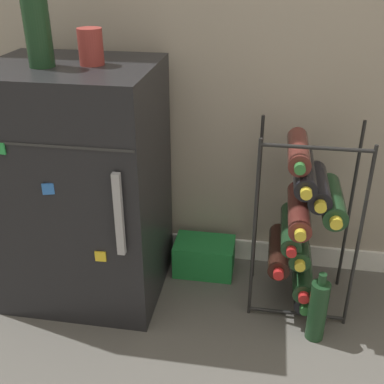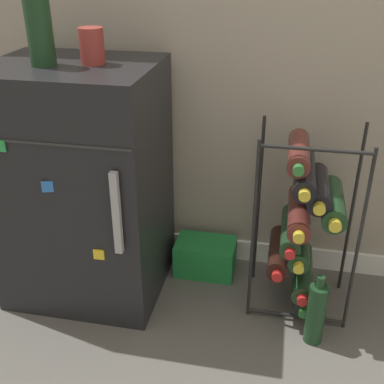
{
  "view_description": "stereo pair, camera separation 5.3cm",
  "coord_description": "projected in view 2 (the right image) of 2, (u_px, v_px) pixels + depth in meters",
  "views": [
    {
      "loc": [
        0.12,
        -1.04,
        1.2
      ],
      "look_at": [
        -0.13,
        0.43,
        0.43
      ],
      "focal_mm": 45.0,
      "sensor_mm": 36.0,
      "label": 1
    },
    {
      "loc": [
        0.17,
        -1.03,
        1.2
      ],
      "look_at": [
        -0.13,
        0.43,
        0.43
      ],
      "focal_mm": 45.0,
      "sensor_mm": 36.0,
      "label": 2
    }
  ],
  "objects": [
    {
      "name": "fridge_top_bottle",
      "position": [
        39.0,
        28.0,
        1.45
      ],
      "size": [
        0.08,
        0.08,
        0.26
      ],
      "color": "#19381E",
      "rests_on": "mini_fridge"
    },
    {
      "name": "loose_bottle_floor",
      "position": [
        316.0,
        313.0,
        1.59
      ],
      "size": [
        0.06,
        0.06,
        0.26
      ],
      "color": "#19381E",
      "rests_on": "ground_plane"
    },
    {
      "name": "mini_fridge",
      "position": [
        84.0,
        185.0,
        1.73
      ],
      "size": [
        0.55,
        0.49,
        0.86
      ],
      "color": "black",
      "rests_on": "ground_plane"
    },
    {
      "name": "ground_plane",
      "position": [
        205.0,
        384.0,
        1.48
      ],
      "size": [
        14.0,
        14.0,
        0.0
      ],
      "primitive_type": "plane",
      "color": "#56544F"
    },
    {
      "name": "wine_rack",
      "position": [
        303.0,
        224.0,
        1.67
      ],
      "size": [
        0.35,
        0.33,
        0.68
      ],
      "color": "black",
      "rests_on": "ground_plane"
    },
    {
      "name": "soda_box",
      "position": [
        205.0,
        257.0,
        1.96
      ],
      "size": [
        0.24,
        0.15,
        0.14
      ],
      "color": "#1E7F38",
      "rests_on": "ground_plane"
    },
    {
      "name": "fridge_top_cup",
      "position": [
        92.0,
        46.0,
        1.5
      ],
      "size": [
        0.08,
        0.08,
        0.11
      ],
      "color": "maroon",
      "rests_on": "mini_fridge"
    }
  ]
}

